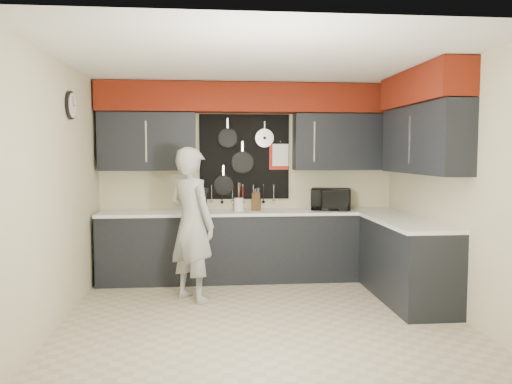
{
  "coord_description": "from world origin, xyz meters",
  "views": [
    {
      "loc": [
        -0.53,
        -5.06,
        1.68
      ],
      "look_at": [
        -0.01,
        0.5,
        1.24
      ],
      "focal_mm": 35.0,
      "sensor_mm": 36.0,
      "label": 1
    }
  ],
  "objects": [
    {
      "name": "base_cabinets",
      "position": [
        0.49,
        1.13,
        0.46
      ],
      "size": [
        3.95,
        2.2,
        0.92
      ],
      "color": "black",
      "rests_on": "ground"
    },
    {
      "name": "knife_block",
      "position": [
        0.08,
        1.44,
        1.04
      ],
      "size": [
        0.13,
        0.13,
        0.24
      ],
      "primitive_type": "cube",
      "rotation": [
        0.0,
        0.0,
        -0.22
      ],
      "color": "#311E0F",
      "rests_on": "base_cabinets"
    },
    {
      "name": "left_wall_assembly",
      "position": [
        -1.99,
        0.02,
        1.33
      ],
      "size": [
        0.05,
        3.5,
        2.6
      ],
      "color": "beige",
      "rests_on": "ground"
    },
    {
      "name": "coffee_maker",
      "position": [
        -0.65,
        1.49,
        1.08
      ],
      "size": [
        0.21,
        0.24,
        0.3
      ],
      "rotation": [
        0.0,
        0.0,
        0.25
      ],
      "color": "black",
      "rests_on": "base_cabinets"
    },
    {
      "name": "right_wall_assembly",
      "position": [
        1.85,
        0.26,
        1.94
      ],
      "size": [
        0.36,
        3.5,
        2.6
      ],
      "color": "beige",
      "rests_on": "ground"
    },
    {
      "name": "utensil_crock",
      "position": [
        -0.15,
        1.46,
        1.0
      ],
      "size": [
        0.13,
        0.13,
        0.17
      ],
      "primitive_type": "cylinder",
      "color": "silver",
      "rests_on": "base_cabinets"
    },
    {
      "name": "person",
      "position": [
        -0.73,
        0.58,
        0.87
      ],
      "size": [
        0.74,
        0.75,
        1.74
      ],
      "primitive_type": "imported",
      "rotation": [
        0.0,
        0.0,
        2.34
      ],
      "color": "#A0A19E",
      "rests_on": "ground"
    },
    {
      "name": "microwave",
      "position": [
        1.08,
        1.43,
        1.06
      ],
      "size": [
        0.58,
        0.46,
        0.29
      ],
      "primitive_type": "imported",
      "rotation": [
        0.0,
        0.0,
        -0.25
      ],
      "color": "black",
      "rests_on": "base_cabinets"
    },
    {
      "name": "ground",
      "position": [
        0.0,
        0.0,
        0.0
      ],
      "size": [
        4.0,
        4.0,
        0.0
      ],
      "primitive_type": "plane",
      "color": "#BDAE93",
      "rests_on": "ground"
    },
    {
      "name": "back_wall_assembly",
      "position": [
        0.01,
        1.6,
        2.01
      ],
      "size": [
        4.0,
        0.36,
        2.6
      ],
      "color": "beige",
      "rests_on": "ground"
    }
  ]
}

